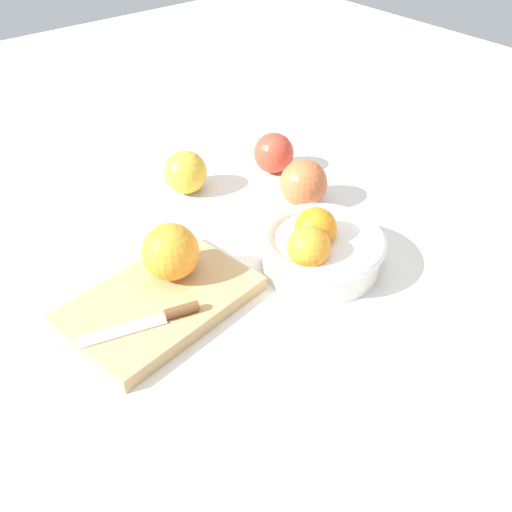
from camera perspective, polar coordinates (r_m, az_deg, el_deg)
The scene contains 8 objects.
ground_plane at distance 0.90m, azimuth -4.18°, elevation 0.45°, with size 2.40×2.40×0.00m, color silver.
bowl at distance 0.85m, azimuth 6.25°, elevation 0.84°, with size 0.18×0.18×0.09m.
cutting_board at distance 0.80m, azimuth -9.32°, elevation -4.43°, with size 0.25×0.16×0.02m, color tan.
orange_on_board at distance 0.80m, azimuth -8.35°, elevation 0.41°, with size 0.08×0.08×0.08m, color orange.
knife at distance 0.75m, azimuth -9.65°, elevation -6.05°, with size 0.15×0.06×0.01m.
apple_mid_left at distance 0.99m, azimuth 4.68°, elevation 7.09°, with size 0.08×0.08×0.08m, color #CC6638.
apple_front_left at distance 1.08m, azimuth 1.74°, elevation 10.02°, with size 0.07×0.07×0.07m, color #D6422D.
apple_front_left_2 at distance 1.03m, azimuth -6.88°, elevation 8.13°, with size 0.07×0.07×0.07m, color gold.
Camera 1 is at (0.40, 0.59, 0.54)m, focal length 40.99 mm.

